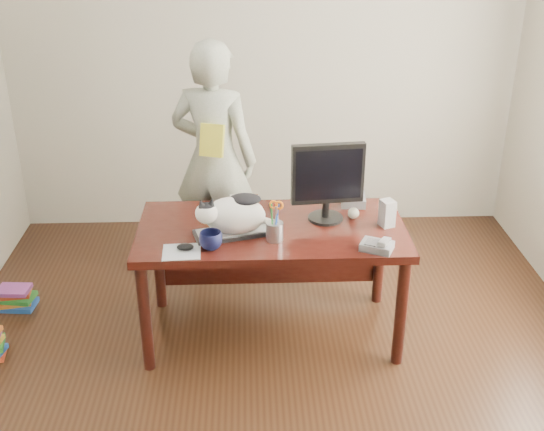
{
  "coord_description": "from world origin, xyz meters",
  "views": [
    {
      "loc": [
        -0.14,
        -3.04,
        2.56
      ],
      "look_at": [
        0.0,
        0.55,
        0.85
      ],
      "focal_mm": 45.0,
      "sensor_mm": 36.0,
      "label": 1
    }
  ],
  "objects": [
    {
      "name": "cat",
      "position": [
        -0.23,
        0.51,
        0.88
      ],
      "size": [
        0.45,
        0.32,
        0.26
      ],
      "rotation": [
        0.0,
        0.0,
        0.27
      ],
      "color": "white",
      "rests_on": "keyboard"
    },
    {
      "name": "coffee_mug",
      "position": [
        -0.35,
        0.34,
        0.8
      ],
      "size": [
        0.18,
        0.18,
        0.1
      ],
      "primitive_type": "imported",
      "rotation": [
        0.0,
        0.0,
        0.58
      ],
      "color": "black",
      "rests_on": "desk"
    },
    {
      "name": "person",
      "position": [
        -0.37,
        1.49,
        0.85
      ],
      "size": [
        0.71,
        0.58,
        1.7
      ],
      "primitive_type": "imported",
      "rotation": [
        0.0,
        0.0,
        2.83
      ],
      "color": "beige",
      "rests_on": "ground"
    },
    {
      "name": "calculator",
      "position": [
        0.54,
        0.93,
        0.78
      ],
      "size": [
        0.17,
        0.22,
        0.06
      ],
      "rotation": [
        0.0,
        0.0,
        -0.1
      ],
      "color": "slate",
      "rests_on": "desk"
    },
    {
      "name": "phone",
      "position": [
        0.58,
        0.29,
        0.78
      ],
      "size": [
        0.21,
        0.19,
        0.08
      ],
      "rotation": [
        0.0,
        0.0,
        -0.44
      ],
      "color": "slate",
      "rests_on": "desk"
    },
    {
      "name": "desk",
      "position": [
        0.0,
        0.68,
        0.6
      ],
      "size": [
        1.6,
        0.8,
        0.75
      ],
      "color": "black",
      "rests_on": "ground"
    },
    {
      "name": "baseball",
      "position": [
        0.5,
        0.7,
        0.78
      ],
      "size": [
        0.07,
        0.07,
        0.07
      ],
      "rotation": [
        0.0,
        0.0,
        -0.13
      ],
      "color": "white",
      "rests_on": "desk"
    },
    {
      "name": "mouse",
      "position": [
        -0.49,
        0.33,
        0.77
      ],
      "size": [
        0.1,
        0.07,
        0.04
      ],
      "rotation": [
        0.0,
        0.0,
        0.05
      ],
      "color": "black",
      "rests_on": "mousepad"
    },
    {
      "name": "monitor",
      "position": [
        0.33,
        0.68,
        1.03
      ],
      "size": [
        0.44,
        0.23,
        0.49
      ],
      "rotation": [
        0.0,
        0.0,
        0.1
      ],
      "color": "black",
      "rests_on": "desk"
    },
    {
      "name": "keyboard",
      "position": [
        -0.22,
        0.51,
        0.76
      ],
      "size": [
        0.5,
        0.3,
        0.03
      ],
      "rotation": [
        0.0,
        0.0,
        0.27
      ],
      "color": "black",
      "rests_on": "desk"
    },
    {
      "name": "book_stack",
      "position": [
        -0.17,
        0.89,
        0.78
      ],
      "size": [
        0.23,
        0.18,
        0.08
      ],
      "rotation": [
        0.0,
        0.0,
        0.15
      ],
      "color": "#471317",
      "rests_on": "desk"
    },
    {
      "name": "book_pile_b",
      "position": [
        -1.72,
        0.95,
        0.07
      ],
      "size": [
        0.26,
        0.2,
        0.15
      ],
      "color": "#1B4BA6",
      "rests_on": "ground"
    },
    {
      "name": "room",
      "position": [
        0.0,
        0.0,
        1.35
      ],
      "size": [
        4.5,
        4.5,
        4.5
      ],
      "color": "black",
      "rests_on": "ground"
    },
    {
      "name": "held_book",
      "position": [
        -0.37,
        1.32,
        1.05
      ],
      "size": [
        0.18,
        0.14,
        0.22
      ],
      "rotation": [
        0.0,
        0.0,
        -0.31
      ],
      "color": "yellow",
      "rests_on": "person"
    },
    {
      "name": "mousepad",
      "position": [
        -0.51,
        0.31,
        0.75
      ],
      "size": [
        0.22,
        0.2,
        0.0
      ],
      "rotation": [
        0.0,
        0.0,
        0.05
      ],
      "color": "silver",
      "rests_on": "desk"
    },
    {
      "name": "speaker",
      "position": [
        0.69,
        0.59,
        0.83
      ],
      "size": [
        0.1,
        0.1,
        0.17
      ],
      "rotation": [
        0.0,
        0.0,
        0.35
      ],
      "color": "#9C9C9F",
      "rests_on": "desk"
    },
    {
      "name": "pen_cup",
      "position": [
        0.01,
        0.43,
        0.82
      ],
      "size": [
        0.12,
        0.12,
        0.25
      ],
      "rotation": [
        0.0,
        0.0,
        -0.29
      ],
      "color": "#99999F",
      "rests_on": "desk"
    }
  ]
}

